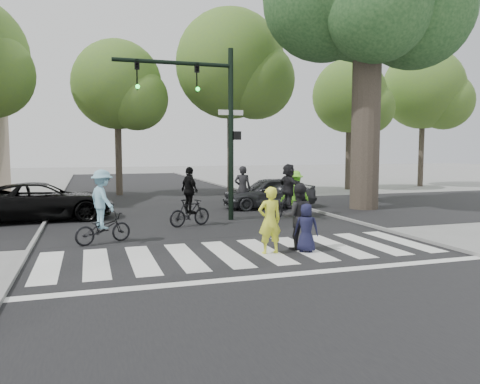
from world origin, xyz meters
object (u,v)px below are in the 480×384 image
object	(u,v)px
pedestrian_woman	(270,220)
car_suv	(43,201)
traffic_signal	(207,109)
pedestrian_adult	(298,217)
cyclist_left	(103,212)
cyclist_mid	(190,202)
car_grey	(269,193)
cyclist_right	(289,194)
pedestrian_child	(306,228)

from	to	relation	value
pedestrian_woman	car_suv	bearing A→B (deg)	-54.93
traffic_signal	pedestrian_adult	xyz separation A→B (m)	(1.01, -5.25, -3.07)
cyclist_left	cyclist_mid	size ratio (longest dim) A/B	1.02
pedestrian_woman	car_grey	xyz separation A→B (m)	(3.21, 8.17, -0.14)
car_grey	cyclist_right	bearing A→B (deg)	-7.50
pedestrian_woman	cyclist_mid	size ratio (longest dim) A/B	0.83
pedestrian_child	car_grey	size ratio (longest dim) A/B	0.30
pedestrian_adult	cyclist_right	world-z (taller)	cyclist_right
pedestrian_adult	traffic_signal	bearing A→B (deg)	-61.23
cyclist_left	pedestrian_child	bearing A→B (deg)	-29.24
traffic_signal	cyclist_left	bearing A→B (deg)	-140.72
pedestrian_child	cyclist_right	xyz separation A→B (m)	(1.92, 5.38, 0.29)
pedestrian_woman	cyclist_mid	distance (m)	4.70
pedestrian_adult	car_grey	size ratio (longest dim) A/B	0.42
cyclist_mid	car_grey	xyz separation A→B (m)	(4.20, 3.58, -0.13)
traffic_signal	cyclist_mid	world-z (taller)	traffic_signal
car_grey	car_suv	bearing A→B (deg)	-85.29
traffic_signal	cyclist_right	size ratio (longest dim) A/B	3.00
traffic_signal	cyclist_left	size ratio (longest dim) A/B	3.03
pedestrian_adult	cyclist_mid	world-z (taller)	cyclist_mid
cyclist_mid	pedestrian_child	bearing A→B (deg)	-68.01
traffic_signal	car_suv	distance (m)	6.69
pedestrian_child	car_grey	distance (m)	8.61
pedestrian_adult	cyclist_left	bearing A→B (deg)	-8.36
car_grey	traffic_signal	bearing A→B (deg)	-51.32
pedestrian_child	traffic_signal	bearing A→B (deg)	-54.47
pedestrian_woman	pedestrian_adult	distance (m)	0.88
pedestrian_woman	cyclist_left	bearing A→B (deg)	-35.86
traffic_signal	cyclist_mid	distance (m)	3.33
cyclist_mid	cyclist_left	bearing A→B (deg)	-143.31
traffic_signal	cyclist_left	distance (m)	5.59
cyclist_mid	cyclist_right	size ratio (longest dim) A/B	0.98
pedestrian_adult	cyclist_right	bearing A→B (deg)	-93.54
cyclist_right	car_grey	world-z (taller)	cyclist_right
cyclist_left	pedestrian_woman	bearing A→B (deg)	-33.56
pedestrian_adult	car_grey	xyz separation A→B (m)	(2.36, 7.95, -0.15)
car_grey	cyclist_left	bearing A→B (deg)	-51.00
pedestrian_woman	pedestrian_adult	size ratio (longest dim) A/B	0.98
cyclist_mid	pedestrian_adult	bearing A→B (deg)	-67.18
pedestrian_woman	cyclist_right	distance (m)	5.97
pedestrian_child	car_grey	bearing A→B (deg)	-80.82
pedestrian_adult	cyclist_mid	distance (m)	4.74
pedestrian_child	cyclist_mid	world-z (taller)	cyclist_mid
traffic_signal	car_suv	size ratio (longest dim) A/B	1.23
cyclist_mid	cyclist_right	world-z (taller)	cyclist_right
traffic_signal	pedestrian_child	bearing A→B (deg)	-79.16
traffic_signal	cyclist_mid	xyz separation A→B (m)	(-0.83, -0.88, -3.10)
pedestrian_woman	car_suv	world-z (taller)	pedestrian_woman
traffic_signal	pedestrian_child	size ratio (longest dim) A/B	4.99
pedestrian_child	pedestrian_adult	xyz separation A→B (m)	(-0.06, 0.34, 0.23)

